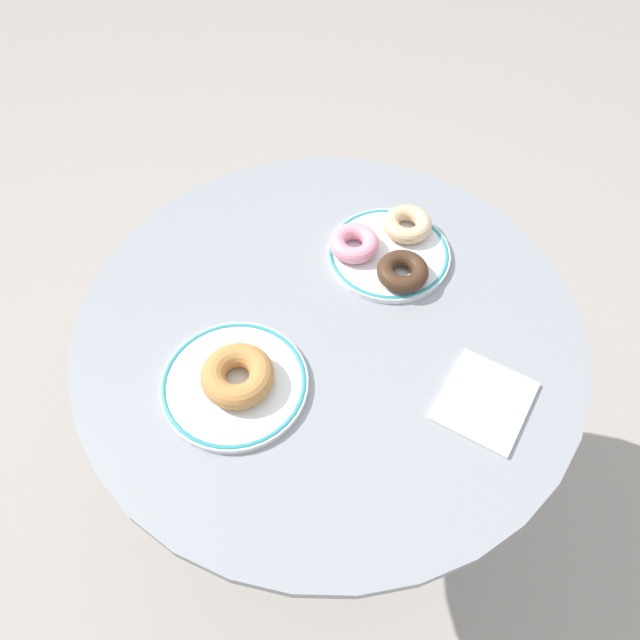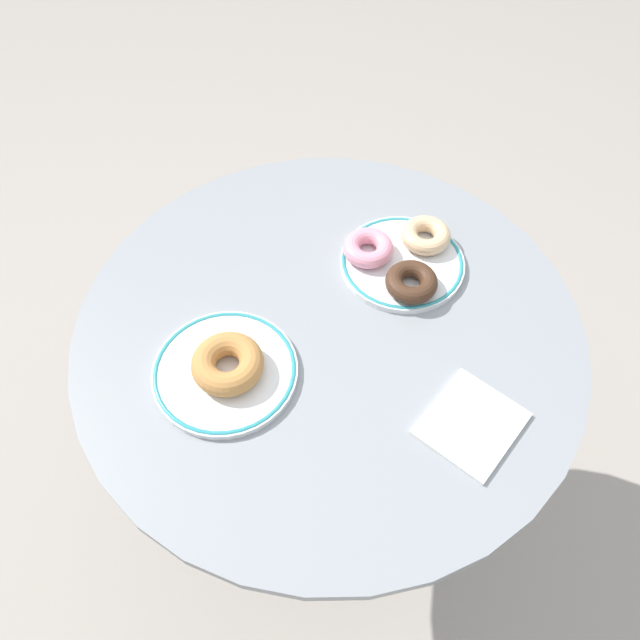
{
  "view_description": "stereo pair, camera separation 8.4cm",
  "coord_description": "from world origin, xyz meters",
  "views": [
    {
      "loc": [
        -0.41,
        -0.34,
        1.48
      ],
      "look_at": [
        -0.01,
        0.01,
        0.75
      ],
      "focal_mm": 34.97,
      "sensor_mm": 36.0,
      "label": 1
    },
    {
      "loc": [
        -0.35,
        -0.39,
        1.48
      ],
      "look_at": [
        -0.01,
        0.01,
        0.75
      ],
      "focal_mm": 34.97,
      "sensor_mm": 36.0,
      "label": 2
    }
  ],
  "objects": [
    {
      "name": "donut_pink_frosted",
      "position": [
        0.13,
        0.06,
        0.76
      ],
      "size": [
        0.11,
        0.11,
        0.03
      ],
      "primitive_type": "torus",
      "rotation": [
        0.0,
        0.0,
        2.27
      ],
      "color": "pink",
      "rests_on": "plate_right"
    },
    {
      "name": "plate_right",
      "position": [
        0.16,
        0.01,
        0.74
      ],
      "size": [
        0.2,
        0.2,
        0.01
      ],
      "color": "white",
      "rests_on": "cafe_table"
    },
    {
      "name": "donut_chocolate",
      "position": [
        0.13,
        -0.03,
        0.76
      ],
      "size": [
        0.1,
        0.1,
        0.03
      ],
      "primitive_type": "torus",
      "rotation": [
        0.0,
        0.0,
        4.44
      ],
      "color": "#422819",
      "rests_on": "plate_right"
    },
    {
      "name": "donut_old_fashioned",
      "position": [
        -0.16,
        0.03,
        0.76
      ],
      "size": [
        0.14,
        0.14,
        0.03
      ],
      "primitive_type": "torus",
      "rotation": [
        0.0,
        0.0,
        1.02
      ],
      "color": "#BC7F42",
      "rests_on": "plate_left"
    },
    {
      "name": "donut_glazed",
      "position": [
        0.22,
        0.02,
        0.76
      ],
      "size": [
        0.09,
        0.09,
        0.03
      ],
      "primitive_type": "torus",
      "rotation": [
        0.0,
        0.0,
        0.17
      ],
      "color": "#E0B789",
      "rests_on": "plate_right"
    },
    {
      "name": "cafe_table",
      "position": [
        0.0,
        0.0,
        0.51
      ],
      "size": [
        0.75,
        0.75,
        0.73
      ],
      "color": "gray",
      "rests_on": "ground"
    },
    {
      "name": "ground_plane",
      "position": [
        0.0,
        0.0,
        -0.01
      ],
      "size": [
        7.0,
        7.0,
        0.02
      ],
      "primitive_type": "cube",
      "color": "#9E9389"
    },
    {
      "name": "paper_napkin",
      "position": [
        0.04,
        -0.24,
        0.74
      ],
      "size": [
        0.14,
        0.13,
        0.01
      ],
      "primitive_type": "cube",
      "rotation": [
        0.0,
        0.0,
        0.17
      ],
      "color": "white",
      "rests_on": "cafe_table"
    },
    {
      "name": "plate_left",
      "position": [
        -0.16,
        0.03,
        0.74
      ],
      "size": [
        0.2,
        0.2,
        0.01
      ],
      "color": "white",
      "rests_on": "cafe_table"
    }
  ]
}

